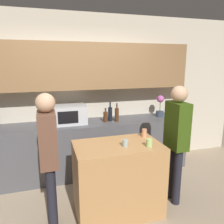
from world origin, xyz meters
TOP-DOWN VIEW (x-y plane):
  - back_wall at (0.00, 1.66)m, footprint 6.40×0.40m
  - back_counter at (0.00, 1.39)m, footprint 3.60×0.62m
  - kitchen_island at (0.22, 0.27)m, footprint 1.06×0.65m
  - microwave at (-0.23, 1.42)m, footprint 0.52×0.39m
  - potted_plant at (1.42, 1.42)m, footprint 0.14×0.14m
  - bottle_0 at (0.36, 1.34)m, footprint 0.08×0.08m
  - bottle_1 at (0.45, 1.38)m, footprint 0.07×0.07m
  - bottle_2 at (0.55, 1.32)m, footprint 0.07×0.07m
  - cup_0 at (0.29, 0.19)m, footprint 0.07×0.07m
  - cup_1 at (0.65, 0.43)m, footprint 0.07×0.07m
  - cup_2 at (0.55, 0.10)m, footprint 0.07×0.07m
  - person_left at (-0.59, 0.26)m, footprint 0.21×0.34m
  - person_center at (1.03, 0.27)m, footprint 0.21×0.34m

SIDE VIEW (x-z plane):
  - back_counter at x=0.00m, z-range 0.00..0.91m
  - kitchen_island at x=0.22m, z-range 0.00..0.91m
  - person_left at x=-0.59m, z-range 0.14..1.72m
  - person_center at x=1.03m, z-range 0.15..1.75m
  - cup_0 at x=0.29m, z-range 0.91..1.00m
  - cup_2 at x=0.55m, z-range 0.91..1.01m
  - cup_1 at x=0.65m, z-range 0.91..1.02m
  - bottle_0 at x=0.36m, z-range 0.88..1.11m
  - bottle_2 at x=0.55m, z-range 0.87..1.18m
  - bottle_1 at x=0.45m, z-range 0.87..1.19m
  - microwave at x=-0.23m, z-range 0.91..1.21m
  - potted_plant at x=1.42m, z-range 0.91..1.30m
  - back_wall at x=0.00m, z-range 0.19..2.89m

